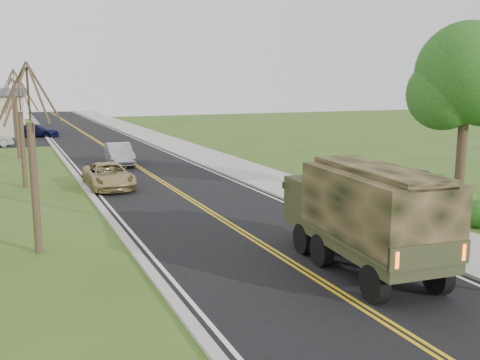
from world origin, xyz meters
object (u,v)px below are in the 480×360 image
military_truck (364,210)px  sedan_silver (119,154)px  suv_champagne (108,176)px  pickup_navy (418,183)px

military_truck → sedan_silver: military_truck is taller
suv_champagne → pickup_navy: bearing=-31.4°
military_truck → sedan_silver: bearing=101.2°
sedan_silver → pickup_navy: sedan_silver is taller
suv_champagne → military_truck: bearing=-74.1°
suv_champagne → pickup_navy: 15.61m
sedan_silver → pickup_navy: bearing=-51.5°
suv_champagne → sedan_silver: sedan_silver is taller
military_truck → pickup_navy: size_ratio=1.43×
suv_champagne → sedan_silver: size_ratio=1.07×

